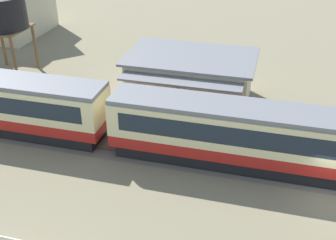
% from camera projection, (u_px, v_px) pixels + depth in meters
% --- Properties ---
extents(ground_plane, '(600.00, 600.00, 0.00)m').
position_uv_depth(ground_plane, '(331.00, 197.00, 24.66)').
color(ground_plane, '#7A7056').
extents(passenger_train, '(64.09, 3.10, 4.21)m').
position_uv_depth(passenger_train, '(277.00, 138.00, 25.89)').
color(passenger_train, '#AD1E19').
rests_on(passenger_train, ground_plane).
extents(railway_track, '(125.80, 3.60, 0.04)m').
position_uv_depth(railway_track, '(229.00, 162.00, 27.66)').
color(railway_track, '#665B51').
rests_on(railway_track, ground_plane).
extents(station_building, '(10.32, 7.98, 3.94)m').
position_uv_depth(station_building, '(191.00, 78.00, 34.51)').
color(station_building, beige).
rests_on(station_building, ground_plane).
extents(water_tower, '(4.75, 4.75, 7.84)m').
position_uv_depth(water_tower, '(0.00, 10.00, 37.35)').
color(water_tower, brown).
rests_on(water_tower, ground_plane).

